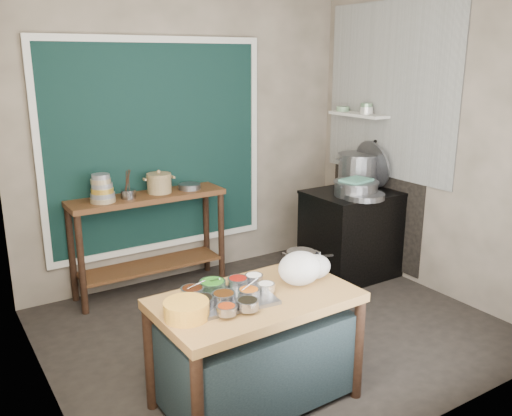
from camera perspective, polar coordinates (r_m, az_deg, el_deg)
floor at (r=4.61m, az=1.83°, el=-12.69°), size 3.50×3.00×0.02m
back_wall at (r=5.43m, az=-7.11°, el=7.29°), size 3.50×0.02×2.80m
left_wall at (r=3.48m, az=-22.71°, el=1.50°), size 0.02×3.00×2.80m
right_wall at (r=5.32m, az=17.96°, el=6.48°), size 0.02×3.00×2.80m
curtain_panel at (r=5.26m, az=-10.36°, el=6.34°), size 2.10×0.02×1.90m
curtain_frame at (r=5.25m, az=-10.32°, el=6.33°), size 2.22×0.03×2.02m
tile_panel at (r=5.62m, az=13.82°, el=11.87°), size 0.02×1.70×1.70m
soot_patch at (r=5.87m, az=12.43°, el=0.69°), size 0.01×1.30×1.30m
wall_shelf at (r=5.78m, az=10.76°, el=9.64°), size 0.22×0.70×0.03m
prep_table at (r=3.56m, az=-0.04°, el=-14.74°), size 1.27×0.75×0.75m
back_counter at (r=5.23m, az=-11.13°, el=-3.66°), size 1.45×0.40×0.95m
stove_block at (r=5.62m, az=10.14°, el=-2.79°), size 0.90×0.68×0.85m
stove_top at (r=5.50m, az=10.36°, el=1.57°), size 0.92×0.69×0.03m
condiment_tray at (r=3.33m, az=-2.63°, el=-9.57°), size 0.53×0.41×0.02m
condiment_bowls at (r=3.31m, az=-3.17°, el=-8.91°), size 0.58×0.47×0.07m
yellow_basin at (r=3.13m, az=-7.34°, el=-10.58°), size 0.33×0.33×0.10m
saucepan at (r=3.83m, az=4.77°, el=-5.38°), size 0.27×0.27×0.11m
plastic_bag_a at (r=3.53m, az=4.64°, el=-6.34°), size 0.36×0.33×0.22m
plastic_bag_b at (r=3.64m, az=6.27°, el=-6.15°), size 0.26×0.25×0.16m
bowl_stack at (r=4.91m, az=-15.87°, el=1.87°), size 0.22×0.22×0.25m
utensil_cup at (r=4.99m, az=-13.29°, el=1.44°), size 0.17×0.17×0.08m
ceramic_crock at (r=5.13m, az=-10.15°, el=2.49°), size 0.28×0.28×0.16m
wide_bowl at (r=5.23m, az=-7.02°, el=2.26°), size 0.24×0.24×0.05m
stock_pot at (r=5.68m, az=10.70°, el=3.95°), size 0.56×0.56×0.34m
pot_lid at (r=5.66m, az=12.16°, el=4.53°), size 0.16×0.50×0.49m
steamer at (r=5.31m, az=10.47°, el=2.04°), size 0.48×0.48×0.14m
green_cloth at (r=5.29m, az=10.52°, el=2.91°), size 0.32×0.27×0.02m
shallow_pan at (r=5.23m, az=11.28°, el=1.26°), size 0.46×0.46×0.05m
shelf_bowl_stack at (r=5.69m, az=11.52°, el=10.18°), size 0.14×0.14×0.11m
shelf_bowl_green at (r=5.95m, az=9.13°, el=10.27°), size 0.16×0.16×0.05m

